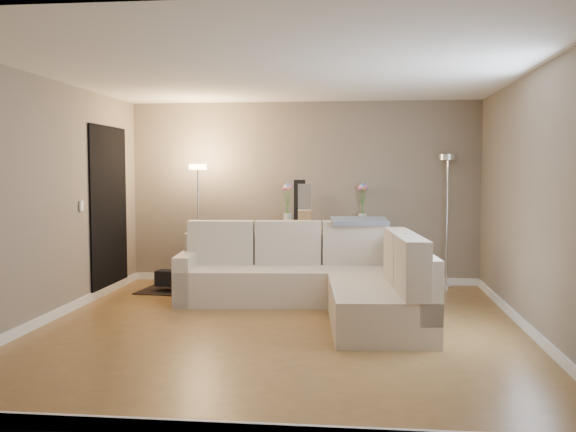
# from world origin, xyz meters

# --- Properties ---
(floor) EXTENTS (5.00, 5.50, 0.01)m
(floor) POSITION_xyz_m (0.00, 0.00, -0.01)
(floor) COLOR olive
(floor) RESTS_ON ground
(ceiling) EXTENTS (5.00, 5.50, 0.01)m
(ceiling) POSITION_xyz_m (0.00, 0.00, 2.60)
(ceiling) COLOR white
(ceiling) RESTS_ON ground
(wall_back) EXTENTS (5.00, 0.02, 2.60)m
(wall_back) POSITION_xyz_m (0.00, 2.76, 1.30)
(wall_back) COLOR gray
(wall_back) RESTS_ON ground
(wall_front) EXTENTS (5.00, 0.02, 2.60)m
(wall_front) POSITION_xyz_m (0.00, -2.76, 1.30)
(wall_front) COLOR gray
(wall_front) RESTS_ON ground
(wall_left) EXTENTS (0.02, 5.50, 2.60)m
(wall_left) POSITION_xyz_m (-2.51, 0.00, 1.30)
(wall_left) COLOR gray
(wall_left) RESTS_ON ground
(wall_right) EXTENTS (0.02, 5.50, 2.60)m
(wall_right) POSITION_xyz_m (2.51, 0.00, 1.30)
(wall_right) COLOR gray
(wall_right) RESTS_ON ground
(baseboard_back) EXTENTS (5.00, 0.03, 0.10)m
(baseboard_back) POSITION_xyz_m (0.00, 2.73, 0.05)
(baseboard_back) COLOR white
(baseboard_back) RESTS_ON ground
(baseboard_front) EXTENTS (5.00, 0.03, 0.10)m
(baseboard_front) POSITION_xyz_m (0.00, -2.73, 0.05)
(baseboard_front) COLOR white
(baseboard_front) RESTS_ON ground
(baseboard_left) EXTENTS (0.03, 5.50, 0.10)m
(baseboard_left) POSITION_xyz_m (-2.48, 0.00, 0.05)
(baseboard_left) COLOR white
(baseboard_left) RESTS_ON ground
(baseboard_right) EXTENTS (0.03, 5.50, 0.10)m
(baseboard_right) POSITION_xyz_m (2.48, 0.00, 0.05)
(baseboard_right) COLOR white
(baseboard_right) RESTS_ON ground
(doorway) EXTENTS (0.02, 1.20, 2.20)m
(doorway) POSITION_xyz_m (-2.48, 1.70, 1.10)
(doorway) COLOR black
(doorway) RESTS_ON ground
(switch_plate) EXTENTS (0.02, 0.08, 0.12)m
(switch_plate) POSITION_xyz_m (-2.48, 0.85, 1.20)
(switch_plate) COLOR white
(switch_plate) RESTS_ON ground
(sectional_sofa) EXTENTS (3.01, 2.74, 0.98)m
(sectional_sofa) POSITION_xyz_m (0.38, 0.99, 0.36)
(sectional_sofa) COLOR beige
(sectional_sofa) RESTS_ON floor
(throw_blanket) EXTENTS (0.75, 0.50, 0.09)m
(throw_blanket) POSITION_xyz_m (0.81, 1.71, 0.98)
(throw_blanket) COLOR slate
(throw_blanket) RESTS_ON sectional_sofa
(console_table) EXTENTS (1.28, 0.44, 0.77)m
(console_table) POSITION_xyz_m (0.25, 2.62, 0.43)
(console_table) COLOR black
(console_table) RESTS_ON floor
(leaning_mirror) EXTENTS (0.89, 0.11, 0.69)m
(leaning_mirror) POSITION_xyz_m (0.31, 2.79, 1.14)
(leaning_mirror) COLOR black
(leaning_mirror) RESTS_ON console_table
(table_decor) EXTENTS (0.54, 0.13, 0.13)m
(table_decor) POSITION_xyz_m (0.32, 2.59, 0.82)
(table_decor) COLOR gold
(table_decor) RESTS_ON console_table
(flower_vase_left) EXTENTS (0.15, 0.12, 0.66)m
(flower_vase_left) POSITION_xyz_m (-0.20, 2.58, 1.06)
(flower_vase_left) COLOR silver
(flower_vase_left) RESTS_ON console_table
(flower_vase_right) EXTENTS (0.15, 0.12, 0.66)m
(flower_vase_right) POSITION_xyz_m (0.85, 2.67, 1.06)
(flower_vase_right) COLOR silver
(flower_vase_right) RESTS_ON console_table
(floor_lamp_lit) EXTENTS (0.27, 0.27, 1.71)m
(floor_lamp_lit) POSITION_xyz_m (-1.41, 2.23, 1.21)
(floor_lamp_lit) COLOR silver
(floor_lamp_lit) RESTS_ON floor
(floor_lamp_unlit) EXTENTS (0.32, 0.32, 1.84)m
(floor_lamp_unlit) POSITION_xyz_m (2.02, 2.57, 1.30)
(floor_lamp_unlit) COLOR silver
(floor_lamp_unlit) RESTS_ON floor
(charcoal_rug) EXTENTS (1.20, 0.95, 0.01)m
(charcoal_rug) POSITION_xyz_m (-1.54, 1.92, 0.01)
(charcoal_rug) COLOR black
(charcoal_rug) RESTS_ON floor
(black_bag) EXTENTS (0.34, 0.26, 0.20)m
(black_bag) POSITION_xyz_m (-1.72, 1.83, 0.18)
(black_bag) COLOR black
(black_bag) RESTS_ON charcoal_rug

